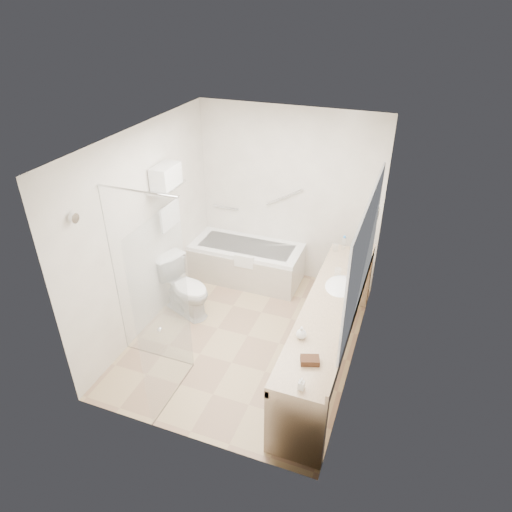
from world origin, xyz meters
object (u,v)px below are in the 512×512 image
(toilet, at_px, (186,288))
(water_bottle_left, at_px, (350,263))
(amenity_basket, at_px, (310,360))
(vanity_counter, at_px, (329,321))
(bathtub, at_px, (247,262))

(toilet, relative_size, water_bottle_left, 3.96)
(toilet, bearing_deg, amenity_basket, -100.19)
(vanity_counter, distance_m, amenity_basket, 0.95)
(bathtub, bearing_deg, toilet, -113.30)
(vanity_counter, relative_size, toilet, 3.49)
(water_bottle_left, bearing_deg, vanity_counter, -93.66)
(bathtub, distance_m, vanity_counter, 2.09)
(vanity_counter, relative_size, amenity_basket, 15.87)
(bathtub, distance_m, water_bottle_left, 1.81)
(toilet, distance_m, amenity_basket, 2.41)
(vanity_counter, height_order, water_bottle_left, water_bottle_left)
(bathtub, xyz_separation_m, amenity_basket, (1.53, -2.31, 0.60))
(water_bottle_left, bearing_deg, toilet, -167.84)
(amenity_basket, height_order, water_bottle_left, water_bottle_left)
(bathtub, xyz_separation_m, water_bottle_left, (1.57, -0.61, 0.66))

